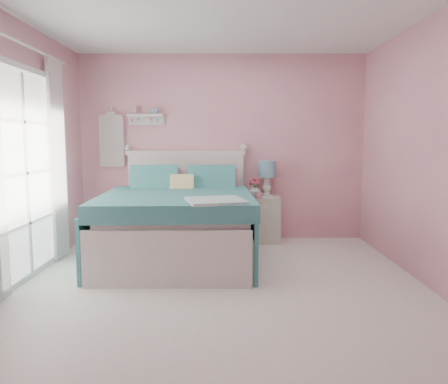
{
  "coord_description": "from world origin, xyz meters",
  "views": [
    {
      "loc": [
        0.04,
        -3.97,
        1.42
      ],
      "look_at": [
        0.03,
        1.2,
        0.79
      ],
      "focal_mm": 35.0,
      "sensor_mm": 36.0,
      "label": 1
    }
  ],
  "objects_px": {
    "nightstand": "(263,219)",
    "teacup": "(258,195)",
    "bed": "(179,224)",
    "vase": "(254,190)",
    "table_lamp": "(267,172)"
  },
  "relations": [
    {
      "from": "nightstand",
      "to": "table_lamp",
      "type": "xyz_separation_m",
      "value": [
        0.05,
        0.06,
        0.66
      ]
    },
    {
      "from": "bed",
      "to": "teacup",
      "type": "relative_size",
      "value": 22.42
    },
    {
      "from": "nightstand",
      "to": "teacup",
      "type": "distance_m",
      "value": 0.4
    },
    {
      "from": "nightstand",
      "to": "teacup",
      "type": "xyz_separation_m",
      "value": [
        -0.08,
        -0.16,
        0.35
      ]
    },
    {
      "from": "vase",
      "to": "teacup",
      "type": "bearing_deg",
      "value": -75.99
    },
    {
      "from": "table_lamp",
      "to": "bed",
      "type": "bearing_deg",
      "value": -141.39
    },
    {
      "from": "table_lamp",
      "to": "teacup",
      "type": "distance_m",
      "value": 0.39
    },
    {
      "from": "bed",
      "to": "nightstand",
      "type": "distance_m",
      "value": 1.38
    },
    {
      "from": "table_lamp",
      "to": "nightstand",
      "type": "bearing_deg",
      "value": -132.53
    },
    {
      "from": "nightstand",
      "to": "vase",
      "type": "height_order",
      "value": "vase"
    },
    {
      "from": "teacup",
      "to": "vase",
      "type": "bearing_deg",
      "value": 104.01
    },
    {
      "from": "bed",
      "to": "nightstand",
      "type": "relative_size",
      "value": 3.46
    },
    {
      "from": "bed",
      "to": "teacup",
      "type": "height_order",
      "value": "bed"
    },
    {
      "from": "bed",
      "to": "nightstand",
      "type": "height_order",
      "value": "bed"
    },
    {
      "from": "nightstand",
      "to": "table_lamp",
      "type": "bearing_deg",
      "value": 47.47
    }
  ]
}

